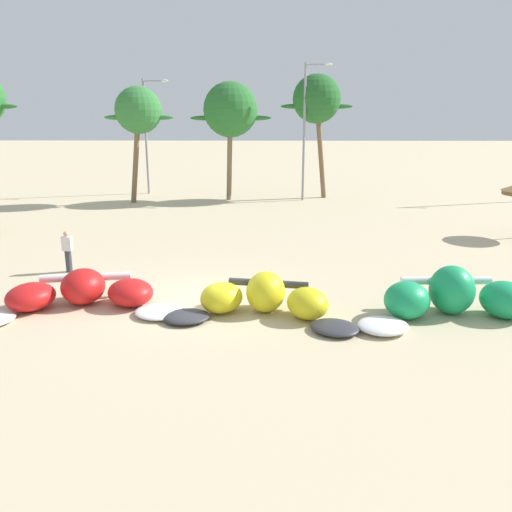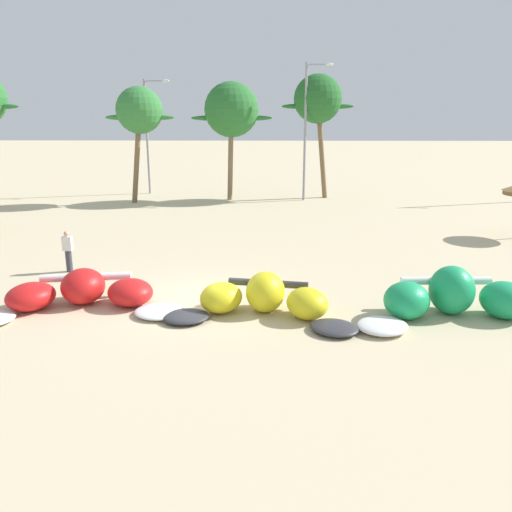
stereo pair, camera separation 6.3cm
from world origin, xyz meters
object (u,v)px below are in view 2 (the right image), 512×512
(kite_left_of_center, at_px, (264,300))
(palm_left_of_gap, at_px, (231,110))
(person_near_kites, at_px, (68,251))
(lamppost_west_center, at_px, (149,130))
(kite_left, at_px, (81,294))
(palm_left, at_px, (139,111))
(kite_center, at_px, (456,299))
(lamppost_east_center, at_px, (307,125))
(palm_center_left, at_px, (318,100))

(kite_left_of_center, xyz_separation_m, palm_left_of_gap, (-2.58, 22.88, 5.91))
(person_near_kites, height_order, lamppost_west_center, lamppost_west_center)
(kite_left, distance_m, lamppost_west_center, 26.11)
(palm_left_of_gap, bearing_deg, kite_left_of_center, -83.58)
(palm_left, bearing_deg, lamppost_west_center, 95.96)
(kite_left, distance_m, palm_left_of_gap, 23.35)
(kite_center, height_order, lamppost_west_center, lamppost_west_center)
(kite_left_of_center, relative_size, person_near_kites, 3.69)
(lamppost_east_center, bearing_deg, palm_left, -173.08)
(person_near_kites, bearing_deg, palm_center_left, 60.25)
(lamppost_east_center, bearing_deg, lamppost_west_center, 165.04)
(palm_left, bearing_deg, palm_center_left, 12.51)
(kite_left, bearing_deg, kite_left_of_center, -5.23)
(person_near_kites, distance_m, palm_left_of_gap, 20.01)
(kite_left, relative_size, palm_left_of_gap, 0.82)
(kite_left_of_center, distance_m, person_near_kites, 8.79)
(kite_left, bearing_deg, lamppost_east_center, 68.78)
(kite_left_of_center, bearing_deg, kite_left, 174.77)
(lamppost_west_center, distance_m, lamppost_east_center, 12.56)
(palm_left, relative_size, lamppost_west_center, 0.91)
(palm_left_of_gap, bearing_deg, palm_left, -166.26)
(palm_left_of_gap, height_order, lamppost_east_center, lamppost_east_center)
(kite_left, xyz_separation_m, palm_left, (-3.01, 20.83, 5.85))
(kite_center, bearing_deg, palm_left, 124.17)
(palm_left, bearing_deg, kite_center, -55.83)
(person_near_kites, bearing_deg, palm_left, 93.86)
(kite_left_of_center, height_order, palm_center_left, palm_center_left)
(person_near_kites, bearing_deg, lamppost_east_center, 60.35)
(palm_left_of_gap, xyz_separation_m, lamppost_east_center, (5.43, -0.11, -1.03))
(palm_left_of_gap, relative_size, lamppost_east_center, 0.87)
(kite_left, distance_m, kite_left_of_center, 5.81)
(person_near_kites, xyz_separation_m, palm_left_of_gap, (5.07, 18.54, 5.57))
(kite_center, relative_size, person_near_kites, 4.11)
(kite_left_of_center, xyz_separation_m, palm_center_left, (3.67, 24.12, 6.65))
(kite_center, xyz_separation_m, lamppost_east_center, (-2.89, 22.83, 4.79))
(palm_left, bearing_deg, palm_left_of_gap, 13.74)
(kite_left, relative_size, kite_center, 1.03)
(palm_center_left, bearing_deg, palm_left_of_gap, -168.73)
(palm_left, relative_size, palm_center_left, 0.89)
(lamppost_west_center, bearing_deg, palm_center_left, -8.31)
(palm_left, bearing_deg, kite_left_of_center, -67.62)
(kite_left, xyz_separation_m, palm_left_of_gap, (3.21, 22.35, 5.95))
(kite_left_of_center, height_order, palm_left, palm_left)
(lamppost_west_center, bearing_deg, person_near_kites, -85.69)
(person_near_kites, bearing_deg, palm_left_of_gap, 74.71)
(lamppost_east_center, bearing_deg, person_near_kites, -119.65)
(kite_center, distance_m, lamppost_west_center, 30.41)
(palm_left_of_gap, xyz_separation_m, lamppost_west_center, (-6.70, 3.14, -1.44))
(palm_center_left, bearing_deg, lamppost_west_center, 171.69)
(kite_center, distance_m, palm_center_left, 25.14)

